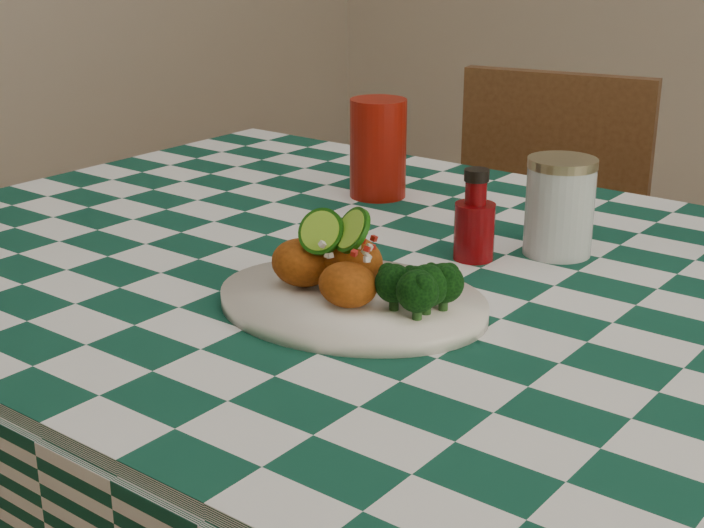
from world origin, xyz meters
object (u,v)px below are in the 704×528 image
Objects in this scene: red_tumbler at (378,148)px; ketchup_bottle at (475,215)px; plate at (352,302)px; mason_jar at (560,207)px; fried_chicken_pile at (343,254)px; wooden_chair_left at (521,302)px.

red_tumbler reaches higher than ketchup_bottle.
plate is at bearing -57.25° from red_tumbler.
plate is 0.34m from mason_jar.
red_tumbler is 1.20× the size of mason_jar.
plate is 0.06m from fried_chicken_pile.
plate is at bearing -94.38° from ketchup_bottle.
mason_jar is (0.09, 0.32, 0.06)m from plate.
mason_jar is at bearing 71.68° from fried_chicken_pile.
ketchup_bottle is at bearing 85.62° from plate.
mason_jar is at bearing -70.47° from wooden_chair_left.
fried_chicken_pile is 1.01m from wooden_chair_left.
wooden_chair_left is (-0.34, 0.58, -0.40)m from mason_jar.
plate is 2.45× the size of mason_jar.
fried_chicken_pile is 1.11× the size of mason_jar.
plate is at bearing 0.00° from fried_chicken_pile.
ketchup_bottle is 0.82m from wooden_chair_left.
wooden_chair_left is at bearing 120.65° from mason_jar.
mason_jar is at bearing 48.42° from ketchup_bottle.
ketchup_bottle is (0.28, -0.17, -0.02)m from red_tumbler.
mason_jar is (0.35, -0.08, -0.01)m from red_tumbler.
plate is at bearing -106.34° from mason_jar.
plate is 2.63× the size of ketchup_bottle.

